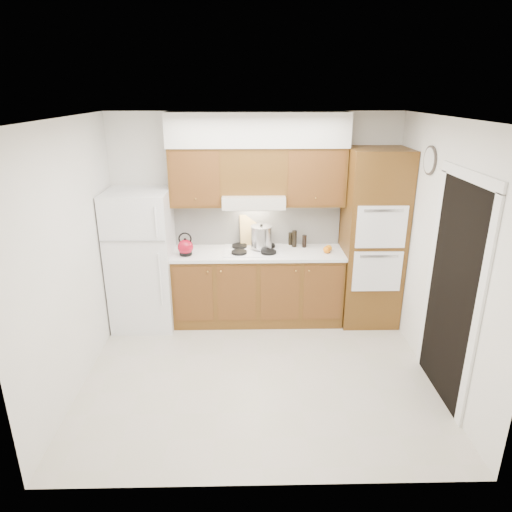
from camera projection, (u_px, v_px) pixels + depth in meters
The scene contains 26 objects.
floor at pixel (258, 371), 4.88m from camera, with size 3.60×3.60×0.00m, color #BBB2A4.
ceiling at pixel (259, 118), 3.99m from camera, with size 3.60×3.60×0.00m, color white.
wall_back at pixel (255, 217), 5.84m from camera, with size 3.60×0.02×2.60m, color white.
wall_left at pixel (72, 259), 4.40m from camera, with size 0.02×3.00×2.60m, color white.
wall_right at pixel (441, 256), 4.47m from camera, with size 0.02×3.00×2.60m, color white.
fridge at pixel (142, 260), 5.63m from camera, with size 0.75×0.72×1.72m, color white.
base_cabinets at pixel (258, 287), 5.85m from camera, with size 2.11×0.60×0.90m, color brown.
countertop at pixel (258, 253), 5.68m from camera, with size 2.13×0.62×0.04m, color white.
backsplash at pixel (257, 223), 5.86m from camera, with size 2.11×0.03×0.56m, color white.
oven_cabinet at pixel (372, 239), 5.64m from camera, with size 0.70×0.65×2.20m, color brown.
upper_cab_left at pixel (196, 177), 5.49m from camera, with size 0.63×0.33×0.70m, color brown.
upper_cab_right at pixel (314, 176), 5.51m from camera, with size 0.73×0.33×0.70m, color brown.
range_hood at pixel (254, 200), 5.54m from camera, with size 0.75×0.45×0.15m, color silver.
upper_cab_over_hood at pixel (253, 170), 5.47m from camera, with size 0.75×0.33×0.55m, color brown.
soffit at pixel (258, 129), 5.30m from camera, with size 2.13×0.36×0.40m, color silver.
cooktop at pixel (254, 250), 5.69m from camera, with size 0.74×0.50×0.01m, color white.
doorway at pixel (452, 294), 4.23m from camera, with size 0.02×0.90×2.10m, color black.
wall_clock at pixel (430, 160), 4.70m from camera, with size 0.30×0.30×0.02m, color #3F3833.
kettle at pixel (185, 247), 5.51m from camera, with size 0.19×0.19×0.19m, color maroon.
cutting_board at pixel (252, 230), 5.85m from camera, with size 0.30×0.02×0.40m, color #D4B96C.
stock_pot at pixel (261, 237), 5.68m from camera, with size 0.26×0.26×0.27m, color #ADAEB2.
condiment_a at pixel (294, 239), 5.81m from camera, with size 0.06×0.06×0.21m, color black.
condiment_b at pixel (290, 239), 5.90m from camera, with size 0.05×0.05×0.16m, color black.
condiment_c at pixel (304, 241), 5.81m from camera, with size 0.06×0.06×0.16m, color black.
orange_near at pixel (329, 248), 5.67m from camera, with size 0.08×0.08×0.08m, color orange.
orange_far at pixel (327, 250), 5.60m from camera, with size 0.09×0.09×0.09m, color orange.
Camera 1 is at (-0.11, -4.16, 2.84)m, focal length 32.00 mm.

